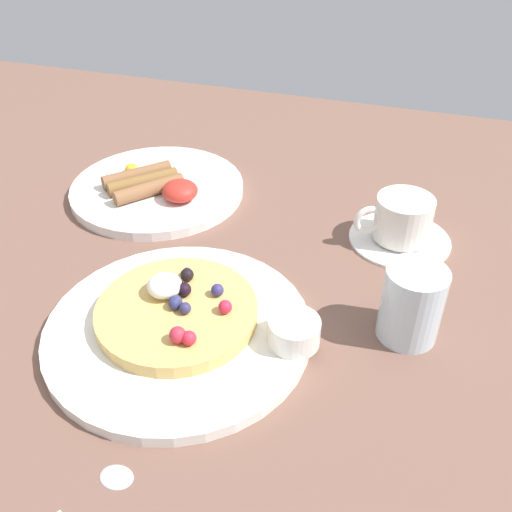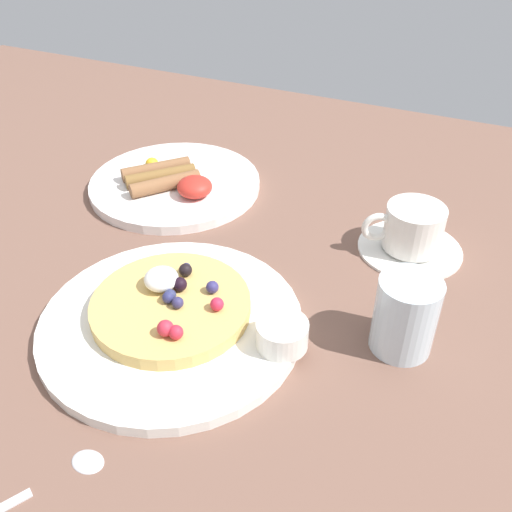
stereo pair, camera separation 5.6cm
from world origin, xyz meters
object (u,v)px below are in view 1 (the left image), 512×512
object	(u,v)px
breakfast_plate	(158,189)
pancake_plate	(179,329)
syrup_ramekin	(294,331)
teaspoon	(77,503)
water_glass	(412,304)
coffee_saucer	(400,238)
coffee_cup	(402,217)

from	to	relation	value
breakfast_plate	pancake_plate	bearing A→B (deg)	-59.95
pancake_plate	breakfast_plate	bearing A→B (deg)	120.05
pancake_plate	syrup_ramekin	xyz separation A→B (cm)	(11.83, 1.29, 2.04)
pancake_plate	syrup_ramekin	bearing A→B (deg)	6.21
teaspoon	syrup_ramekin	bearing A→B (deg)	60.76
syrup_ramekin	water_glass	world-z (taller)	water_glass
coffee_saucer	water_glass	bearing A→B (deg)	-81.35
breakfast_plate	teaspoon	distance (cm)	47.09
syrup_ramekin	water_glass	xyz separation A→B (cm)	(10.39, 5.95, 1.39)
syrup_ramekin	coffee_saucer	bearing A→B (deg)	70.86
syrup_ramekin	pancake_plate	bearing A→B (deg)	-173.79
coffee_saucer	teaspoon	distance (cm)	47.57
coffee_cup	coffee_saucer	bearing A→B (deg)	29.11
coffee_saucer	breakfast_plate	bearing A→B (deg)	177.82
breakfast_plate	teaspoon	xyz separation A→B (cm)	(14.79, -44.71, -0.43)
coffee_saucer	pancake_plate	bearing A→B (deg)	-129.45
pancake_plate	coffee_saucer	size ratio (longest dim) A/B	2.14
pancake_plate	water_glass	bearing A→B (deg)	18.04
syrup_ramekin	coffee_cup	size ratio (longest dim) A/B	0.55
coffee_cup	teaspoon	world-z (taller)	coffee_cup
syrup_ramekin	breakfast_plate	world-z (taller)	syrup_ramekin
breakfast_plate	water_glass	world-z (taller)	water_glass
coffee_cup	water_glass	world-z (taller)	water_glass
coffee_saucer	coffee_cup	bearing A→B (deg)	-150.89
breakfast_plate	water_glass	size ratio (longest dim) A/B	3.00
coffee_saucer	teaspoon	size ratio (longest dim) A/B	0.95
breakfast_plate	coffee_saucer	world-z (taller)	breakfast_plate
pancake_plate	coffee_cup	xyz separation A→B (cm)	(19.52, 23.83, 2.88)
coffee_cup	syrup_ramekin	bearing A→B (deg)	-108.85
syrup_ramekin	coffee_cup	distance (cm)	23.83
pancake_plate	teaspoon	size ratio (longest dim) A/B	2.04
breakfast_plate	water_glass	bearing A→B (deg)	-26.04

